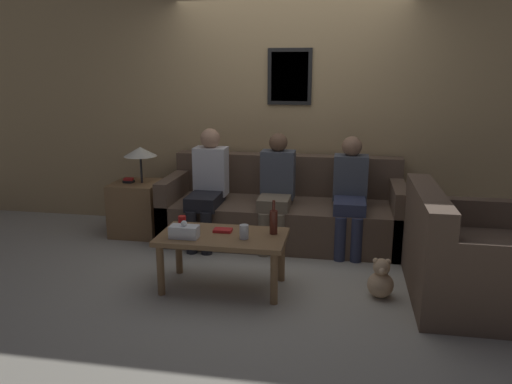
% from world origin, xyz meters
% --- Properties ---
extents(ground_plane, '(16.00, 16.00, 0.00)m').
position_xyz_m(ground_plane, '(0.00, 0.00, 0.00)').
color(ground_plane, '#ADA899').
extents(wall_back, '(9.00, 0.08, 2.60)m').
position_xyz_m(wall_back, '(0.00, 1.04, 1.30)').
color(wall_back, tan).
rests_on(wall_back, ground_plane).
extents(couch_main, '(2.48, 0.93, 0.87)m').
position_xyz_m(couch_main, '(0.00, 0.55, 0.30)').
color(couch_main, brown).
rests_on(couch_main, ground_plane).
extents(couch_side, '(0.93, 1.31, 0.87)m').
position_xyz_m(couch_side, '(1.60, -0.57, 0.30)').
color(couch_side, brown).
rests_on(couch_side, ground_plane).
extents(coffee_table, '(1.04, 0.57, 0.46)m').
position_xyz_m(coffee_table, '(-0.34, -0.74, 0.40)').
color(coffee_table, olive).
rests_on(coffee_table, ground_plane).
extents(side_table_with_lamp, '(0.51, 0.51, 0.97)m').
position_xyz_m(side_table_with_lamp, '(-1.59, 0.46, 0.34)').
color(side_table_with_lamp, olive).
rests_on(side_table_with_lamp, ground_plane).
extents(wine_bottle, '(0.06, 0.06, 0.28)m').
position_xyz_m(wine_bottle, '(0.07, -0.64, 0.57)').
color(wine_bottle, '#562319').
rests_on(wine_bottle, coffee_table).
extents(drinking_glass, '(0.07, 0.07, 0.11)m').
position_xyz_m(drinking_glass, '(-0.14, -0.80, 0.52)').
color(drinking_glass, silver).
rests_on(drinking_glass, coffee_table).
extents(book_stack, '(0.15, 0.10, 0.02)m').
position_xyz_m(book_stack, '(-0.35, -0.66, 0.48)').
color(book_stack, red).
rests_on(book_stack, coffee_table).
extents(soda_can, '(0.07, 0.07, 0.12)m').
position_xyz_m(soda_can, '(-0.70, -0.68, 0.53)').
color(soda_can, red).
rests_on(soda_can, coffee_table).
extents(tissue_box, '(0.23, 0.12, 0.14)m').
position_xyz_m(tissue_box, '(-0.62, -0.87, 0.52)').
color(tissue_box, silver).
rests_on(tissue_box, coffee_table).
extents(person_left, '(0.34, 0.66, 1.19)m').
position_xyz_m(person_left, '(-0.76, 0.34, 0.64)').
color(person_left, black).
rests_on(person_left, ground_plane).
extents(person_middle, '(0.34, 0.60, 1.15)m').
position_xyz_m(person_middle, '(-0.04, 0.35, 0.62)').
color(person_middle, '#756651').
rests_on(person_middle, ground_plane).
extents(person_right, '(0.34, 0.64, 1.13)m').
position_xyz_m(person_right, '(0.69, 0.39, 0.61)').
color(person_right, '#2D334C').
rests_on(person_right, ground_plane).
extents(teddy_bear, '(0.21, 0.21, 0.33)m').
position_xyz_m(teddy_bear, '(0.95, -0.70, 0.14)').
color(teddy_bear, tan).
rests_on(teddy_bear, ground_plane).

